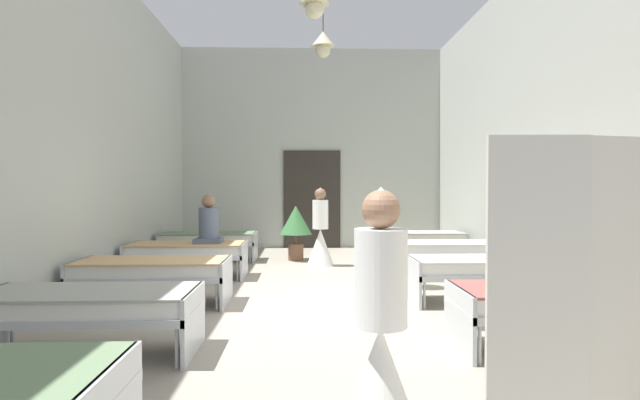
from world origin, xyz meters
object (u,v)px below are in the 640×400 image
(bed_left_row_2, at_px, (153,270))
(bed_right_row_2, at_px, (484,268))
(bed_left_row_1, at_px, (88,306))
(bed_left_row_3, at_px, (187,251))
(nurse_near_aisle, at_px, (320,238))
(nurse_mid_aisle, at_px, (380,356))
(privacy_screen, at_px, (632,336))
(bed_right_row_3, at_px, (443,250))
(bed_right_row_1, at_px, (560,302))
(bed_right_row_4, at_px, (417,238))
(potted_plant, at_px, (296,224))
(patient_seated_primary, at_px, (209,225))
(bed_left_row_4, at_px, (209,239))

(bed_left_row_2, distance_m, bed_right_row_2, 4.25)
(bed_left_row_1, distance_m, bed_left_row_2, 1.90)
(bed_left_row_3, xyz_separation_m, nurse_near_aisle, (2.23, 1.19, 0.09))
(bed_left_row_1, xyz_separation_m, nurse_mid_aisle, (2.34, -1.67, 0.09))
(bed_left_row_1, xyz_separation_m, nurse_near_aisle, (2.23, 4.99, 0.09))
(nurse_near_aisle, xyz_separation_m, privacy_screen, (1.07, -7.39, 0.32))
(bed_left_row_3, height_order, bed_right_row_3, same)
(bed_right_row_1, relative_size, bed_right_row_4, 1.00)
(bed_left_row_2, relative_size, bed_right_row_4, 1.00)
(nurse_mid_aisle, height_order, potted_plant, nurse_mid_aisle)
(privacy_screen, bearing_deg, bed_right_row_3, 67.99)
(patient_seated_primary, relative_size, potted_plant, 0.71)
(bed_right_row_2, relative_size, potted_plant, 1.70)
(bed_left_row_4, distance_m, potted_plant, 1.79)
(bed_right_row_2, relative_size, privacy_screen, 1.12)
(bed_left_row_3, height_order, patient_seated_primary, patient_seated_primary)
(bed_left_row_2, height_order, nurse_near_aisle, nurse_near_aisle)
(bed_left_row_1, distance_m, potted_plant, 5.99)
(nurse_near_aisle, bearing_deg, bed_right_row_2, 30.69)
(bed_right_row_3, height_order, bed_right_row_4, same)
(bed_right_row_1, distance_m, bed_right_row_4, 5.70)
(bed_left_row_2, distance_m, nurse_near_aisle, 3.82)
(nurse_near_aisle, relative_size, privacy_screen, 0.87)
(bed_left_row_3, bearing_deg, bed_left_row_2, -90.00)
(bed_left_row_4, distance_m, bed_right_row_4, 4.25)
(bed_right_row_4, height_order, patient_seated_primary, patient_seated_primary)
(bed_right_row_2, bearing_deg, bed_right_row_4, 90.00)
(bed_left_row_4, distance_m, patient_seated_primary, 1.98)
(bed_right_row_4, bearing_deg, bed_right_row_2, -90.00)
(bed_right_row_3, height_order, nurse_near_aisle, nurse_near_aisle)
(bed_left_row_2, distance_m, bed_left_row_4, 3.80)
(bed_left_row_3, xyz_separation_m, privacy_screen, (3.30, -6.19, 0.41))
(bed_right_row_1, relative_size, potted_plant, 1.70)
(patient_seated_primary, bearing_deg, bed_right_row_3, 0.02)
(potted_plant, height_order, privacy_screen, privacy_screen)
(nurse_near_aisle, distance_m, patient_seated_primary, 2.26)
(bed_left_row_2, xyz_separation_m, patient_seated_primary, (0.35, 1.90, 0.43))
(bed_left_row_1, distance_m, patient_seated_primary, 3.84)
(bed_left_row_2, height_order, bed_left_row_3, same)
(bed_left_row_1, xyz_separation_m, bed_left_row_4, (0.00, 5.70, 0.00))
(bed_left_row_2, distance_m, bed_right_row_4, 5.70)
(bed_left_row_2, relative_size, potted_plant, 1.70)
(privacy_screen, bearing_deg, bed_right_row_2, 64.24)
(bed_left_row_3, xyz_separation_m, bed_right_row_4, (4.25, 1.90, 0.00))
(bed_right_row_1, distance_m, nurse_mid_aisle, 2.54)
(patient_seated_primary, bearing_deg, bed_left_row_2, -100.44)
(bed_right_row_3, bearing_deg, bed_right_row_2, -90.00)
(bed_right_row_2, relative_size, bed_right_row_3, 1.00)
(privacy_screen, bearing_deg, nurse_near_aisle, 84.94)
(bed_left_row_1, height_order, bed_left_row_2, same)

